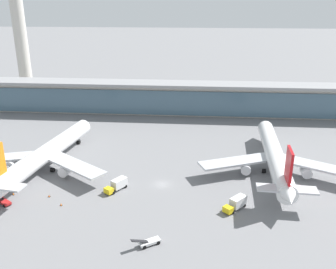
{
  "coord_description": "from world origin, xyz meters",
  "views": [
    {
      "loc": [
        9.73,
        -95.75,
        51.22
      ],
      "look_at": [
        0.0,
        21.8,
        7.5
      ],
      "focal_mm": 39.55,
      "sensor_mm": 36.0,
      "label": 1
    }
  ],
  "objects_px": {
    "airliner_centre_stand": "(275,156)",
    "service_truck_under_wing_blue": "(0,167)",
    "safety_cone_echo": "(61,204)",
    "service_truck_by_tail_yellow": "(236,203)",
    "control_tower": "(19,22)",
    "airliner_left_stand": "(45,154)",
    "service_truck_mid_apron_white": "(149,242)",
    "safety_cone_delta": "(13,194)",
    "safety_cone_bravo": "(49,196)",
    "service_truck_near_nose_red": "(3,201)",
    "service_truck_at_far_stand_yellow": "(117,184)"
  },
  "relations": [
    {
      "from": "airliner_left_stand",
      "to": "safety_cone_delta",
      "type": "relative_size",
      "value": 87.25
    },
    {
      "from": "service_truck_mid_apron_white",
      "to": "safety_cone_delta",
      "type": "height_order",
      "value": "service_truck_mid_apron_white"
    },
    {
      "from": "airliner_left_stand",
      "to": "service_truck_by_tail_yellow",
      "type": "distance_m",
      "value": 61.14
    },
    {
      "from": "service_truck_near_nose_red",
      "to": "safety_cone_delta",
      "type": "distance_m",
      "value": 4.8
    },
    {
      "from": "service_truck_under_wing_blue",
      "to": "service_truck_mid_apron_white",
      "type": "xyz_separation_m",
      "value": [
        50.87,
        -32.11,
        -0.9
      ]
    },
    {
      "from": "airliner_left_stand",
      "to": "service_truck_by_tail_yellow",
      "type": "relative_size",
      "value": 8.8
    },
    {
      "from": "safety_cone_bravo",
      "to": "safety_cone_echo",
      "type": "relative_size",
      "value": 1.0
    },
    {
      "from": "service_truck_near_nose_red",
      "to": "control_tower",
      "type": "xyz_separation_m",
      "value": [
        -39.52,
        103.44,
        39.0
      ]
    },
    {
      "from": "control_tower",
      "to": "safety_cone_echo",
      "type": "relative_size",
      "value": 104.34
    },
    {
      "from": "airliner_left_stand",
      "to": "service_truck_by_tail_yellow",
      "type": "height_order",
      "value": "airliner_left_stand"
    },
    {
      "from": "airliner_centre_stand",
      "to": "service_truck_under_wing_blue",
      "type": "height_order",
      "value": "airliner_centre_stand"
    },
    {
      "from": "service_truck_by_tail_yellow",
      "to": "safety_cone_echo",
      "type": "xyz_separation_m",
      "value": [
        -45.6,
        -2.15,
        -1.37
      ]
    },
    {
      "from": "service_truck_at_far_stand_yellow",
      "to": "safety_cone_echo",
      "type": "bearing_deg",
      "value": -143.51
    },
    {
      "from": "control_tower",
      "to": "safety_cone_bravo",
      "type": "distance_m",
      "value": 117.72
    },
    {
      "from": "airliner_left_stand",
      "to": "service_truck_at_far_stand_yellow",
      "type": "distance_m",
      "value": 28.12
    },
    {
      "from": "service_truck_by_tail_yellow",
      "to": "safety_cone_bravo",
      "type": "distance_m",
      "value": 50.53
    },
    {
      "from": "service_truck_near_nose_red",
      "to": "service_truck_by_tail_yellow",
      "type": "relative_size",
      "value": 0.92
    },
    {
      "from": "service_truck_near_nose_red",
      "to": "service_truck_at_far_stand_yellow",
      "type": "height_order",
      "value": "service_truck_at_far_stand_yellow"
    },
    {
      "from": "service_truck_near_nose_red",
      "to": "service_truck_mid_apron_white",
      "type": "height_order",
      "value": "same"
    },
    {
      "from": "airliner_centre_stand",
      "to": "service_truck_near_nose_red",
      "type": "xyz_separation_m",
      "value": [
        -74.75,
        -25.83,
        -4.33
      ]
    },
    {
      "from": "service_truck_by_tail_yellow",
      "to": "service_truck_at_far_stand_yellow",
      "type": "height_order",
      "value": "same"
    },
    {
      "from": "control_tower",
      "to": "service_truck_mid_apron_white",
      "type": "bearing_deg",
      "value": -55.71
    },
    {
      "from": "service_truck_mid_apron_white",
      "to": "safety_cone_echo",
      "type": "bearing_deg",
      "value": 150.01
    },
    {
      "from": "service_truck_under_wing_blue",
      "to": "service_truck_near_nose_red",
      "type": "bearing_deg",
      "value": -60.36
    },
    {
      "from": "airliner_centre_stand",
      "to": "service_truck_under_wing_blue",
      "type": "distance_m",
      "value": 85.41
    },
    {
      "from": "service_truck_under_wing_blue",
      "to": "control_tower",
      "type": "relative_size",
      "value": 0.12
    },
    {
      "from": "airliner_left_stand",
      "to": "airliner_centre_stand",
      "type": "relative_size",
      "value": 1.0
    },
    {
      "from": "airliner_centre_stand",
      "to": "service_truck_at_far_stand_yellow",
      "type": "bearing_deg",
      "value": -161.11
    },
    {
      "from": "service_truck_under_wing_blue",
      "to": "safety_cone_bravo",
      "type": "relative_size",
      "value": 12.69
    },
    {
      "from": "service_truck_at_far_stand_yellow",
      "to": "service_truck_by_tail_yellow",
      "type": "bearing_deg",
      "value": -12.88
    },
    {
      "from": "safety_cone_echo",
      "to": "airliner_centre_stand",
      "type": "bearing_deg",
      "value": 23.23
    },
    {
      "from": "service_truck_mid_apron_white",
      "to": "airliner_left_stand",
      "type": "bearing_deg",
      "value": 136.35
    },
    {
      "from": "service_truck_near_nose_red",
      "to": "control_tower",
      "type": "distance_m",
      "value": 117.4
    },
    {
      "from": "service_truck_mid_apron_white",
      "to": "service_truck_at_far_stand_yellow",
      "type": "relative_size",
      "value": 0.88
    },
    {
      "from": "control_tower",
      "to": "safety_cone_bravo",
      "type": "bearing_deg",
      "value": -63.12
    },
    {
      "from": "service_truck_mid_apron_white",
      "to": "service_truck_near_nose_red",
      "type": "bearing_deg",
      "value": 160.83
    },
    {
      "from": "service_truck_mid_apron_white",
      "to": "safety_cone_bravo",
      "type": "distance_m",
      "value": 35.36
    },
    {
      "from": "safety_cone_bravo",
      "to": "safety_cone_delta",
      "type": "height_order",
      "value": "same"
    },
    {
      "from": "service_truck_under_wing_blue",
      "to": "safety_cone_delta",
      "type": "distance_m",
      "value": 16.96
    },
    {
      "from": "airliner_left_stand",
      "to": "service_truck_mid_apron_white",
      "type": "height_order",
      "value": "airliner_left_stand"
    },
    {
      "from": "airliner_centre_stand",
      "to": "safety_cone_bravo",
      "type": "height_order",
      "value": "airliner_centre_stand"
    },
    {
      "from": "service_truck_mid_apron_white",
      "to": "control_tower",
      "type": "distance_m",
      "value": 147.55
    },
    {
      "from": "safety_cone_echo",
      "to": "service_truck_by_tail_yellow",
      "type": "bearing_deg",
      "value": 2.7
    },
    {
      "from": "service_truck_at_far_stand_yellow",
      "to": "safety_cone_delta",
      "type": "bearing_deg",
      "value": -169.48
    },
    {
      "from": "airliner_centre_stand",
      "to": "service_truck_near_nose_red",
      "type": "bearing_deg",
      "value": -160.94
    },
    {
      "from": "service_truck_by_tail_yellow",
      "to": "safety_cone_delta",
      "type": "relative_size",
      "value": 9.91
    },
    {
      "from": "service_truck_near_nose_red",
      "to": "service_truck_at_far_stand_yellow",
      "type": "distance_m",
      "value": 30.18
    },
    {
      "from": "service_truck_near_nose_red",
      "to": "control_tower",
      "type": "height_order",
      "value": "control_tower"
    },
    {
      "from": "safety_cone_delta",
      "to": "safety_cone_bravo",
      "type": "bearing_deg",
      "value": -1.33
    },
    {
      "from": "airliner_left_stand",
      "to": "safety_cone_bravo",
      "type": "xyz_separation_m",
      "value": [
        7.5,
        -17.14,
        -4.82
      ]
    }
  ]
}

